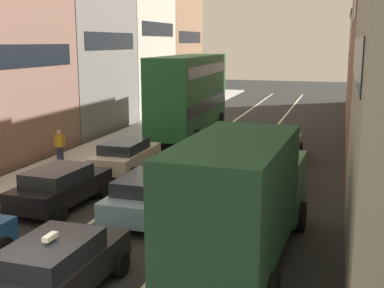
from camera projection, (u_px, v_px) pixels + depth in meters
The scene contains 14 objects.
sidewalk_left at pixel (126, 137), 31.21m from camera, with size 2.60×64.00×0.14m, color #BABABA.
lane_stripe_left at pixel (203, 143), 29.81m from camera, with size 0.16×60.00×0.01m, color silver.
lane_stripe_right at pixel (260, 146), 28.85m from camera, with size 0.16×60.00×0.01m, color silver.
building_row_left at pixel (78, 48), 35.25m from camera, with size 7.20×43.90×12.84m.
removalist_box_truck at pixel (242, 194), 13.23m from camera, with size 2.96×7.79×3.58m.
taxi_centre_lane_front at pixel (56, 267), 11.58m from camera, with size 2.10×4.32×1.66m.
sedan_centre_lane_second at pixel (148, 194), 17.09m from camera, with size 2.14×4.34×1.49m.
wagon_left_lane_second at pixel (60, 186), 18.08m from camera, with size 2.26×4.39×1.49m.
hatchback_centre_lane_third at pixel (196, 162), 21.77m from camera, with size 2.29×4.41×1.49m.
sedan_left_lane_third at pixel (126, 155), 22.97m from camera, with size 2.08×4.31×1.49m.
sedan_right_lane_behind_truck at pixel (267, 172), 20.06m from camera, with size 2.10×4.32×1.49m.
wagon_right_lane_far at pixel (281, 144), 25.39m from camera, with size 2.20×4.37×1.49m.
bus_mid_queue_primary at pixel (189, 91), 31.65m from camera, with size 3.04×10.57×5.06m.
pedestrian_mid_sidewalk at pixel (60, 144), 24.68m from camera, with size 0.41×0.42×1.66m.
Camera 1 is at (6.08, -8.17, 5.91)m, focal length 46.88 mm.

